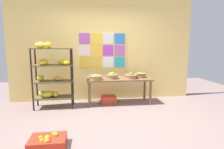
{
  "coord_description": "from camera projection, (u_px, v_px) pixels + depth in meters",
  "views": [
    {
      "loc": [
        -0.44,
        -3.35,
        1.46
      ],
      "look_at": [
        0.15,
        1.02,
        0.8
      ],
      "focal_mm": 29.97,
      "sensor_mm": 36.0,
      "label": 1
    }
  ],
  "objects": [
    {
      "name": "produce_crate_under_table",
      "position": [
        109.0,
        100.0,
        4.88
      ],
      "size": [
        0.39,
        0.33,
        0.19
      ],
      "primitive_type": "cube",
      "color": "red",
      "rests_on": "ground"
    },
    {
      "name": "fruit_basket_left",
      "position": [
        95.0,
        77.0,
        4.58
      ],
      "size": [
        0.34,
        0.34,
        0.14
      ],
      "color": "olive",
      "rests_on": "display_table"
    },
    {
      "name": "display_table",
      "position": [
        119.0,
        81.0,
        4.8
      ],
      "size": [
        1.65,
        0.6,
        0.66
      ],
      "color": "brown",
      "rests_on": "ground"
    },
    {
      "name": "ground",
      "position": [
        111.0,
        124.0,
        3.55
      ],
      "size": [
        9.53,
        9.53,
        0.0
      ],
      "primitive_type": "plane",
      "color": "slate"
    },
    {
      "name": "back_wall_with_art",
      "position": [
        103.0,
        45.0,
        5.09
      ],
      "size": [
        4.98,
        0.07,
        3.0
      ],
      "color": "#EECA6F",
      "rests_on": "ground"
    },
    {
      "name": "fruit_basket_centre",
      "position": [
        131.0,
        76.0,
        4.75
      ],
      "size": [
        0.33,
        0.33,
        0.17
      ],
      "color": "#A36D47",
      "rests_on": "display_table"
    },
    {
      "name": "fruit_basket_back_right",
      "position": [
        140.0,
        75.0,
        4.93
      ],
      "size": [
        0.29,
        0.29,
        0.14
      ],
      "color": "#916445",
      "rests_on": "display_table"
    },
    {
      "name": "orange_crate_foreground",
      "position": [
        48.0,
        142.0,
        2.73
      ],
      "size": [
        0.52,
        0.39,
        0.2
      ],
      "color": "red",
      "rests_on": "ground"
    },
    {
      "name": "fruit_basket_back_left",
      "position": [
        112.0,
        76.0,
        4.74
      ],
      "size": [
        0.31,
        0.31,
        0.17
      ],
      "color": "olive",
      "rests_on": "display_table"
    },
    {
      "name": "banana_shelf_unit",
      "position": [
        51.0,
        74.0,
        4.4
      ],
      "size": [
        0.91,
        0.46,
        1.57
      ],
      "color": "black",
      "rests_on": "ground"
    }
  ]
}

